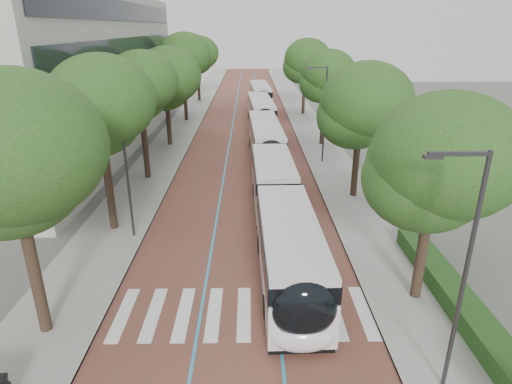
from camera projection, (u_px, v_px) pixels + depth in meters
ground at (239, 329)px, 16.83m from camera, size 160.00×160.00×0.00m
road at (246, 120)px, 54.11m from camera, size 11.00×140.00×0.02m
sidewalk_left at (187, 120)px, 53.98m from camera, size 4.00×140.00×0.12m
sidewalk_right at (305, 120)px, 54.19m from camera, size 4.00×140.00×0.12m
kerb_left at (202, 120)px, 54.01m from camera, size 0.20×140.00×0.14m
kerb_right at (290, 120)px, 54.17m from camera, size 0.20×140.00×0.14m
zebra_crossing at (244, 313)px, 17.76m from camera, size 10.55×3.60×0.01m
lane_line_left at (233, 120)px, 54.08m from camera, size 0.12×126.00×0.01m
lane_line_right at (259, 120)px, 54.12m from camera, size 0.12×126.00×0.01m
office_building at (37, 73)px, 40.12m from camera, size 18.11×40.00×14.00m
hedge at (470, 316)px, 16.77m from camera, size 1.20×14.00×0.80m
streetlight_near at (462, 260)px, 12.38m from camera, size 1.82×0.20×8.00m
streetlight_far at (323, 107)px, 35.68m from camera, size 1.82×0.20×8.00m
lamp_post_left at (126, 168)px, 22.71m from camera, size 0.14×0.14×8.00m
trees_left at (162, 77)px, 38.85m from camera, size 6.31×61.01×9.99m
trees_right at (337, 90)px, 35.25m from camera, size 6.02×47.90×9.22m
lead_bus at (281, 218)px, 22.70m from camera, size 2.96×18.45×3.20m
bus_queued_0 at (266, 141)px, 37.77m from camera, size 2.99×12.48×3.20m
bus_queued_1 at (261, 113)px, 50.12m from camera, size 3.16×12.51×3.20m
bus_queued_2 at (260, 96)px, 62.40m from camera, size 3.11×12.50×3.20m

